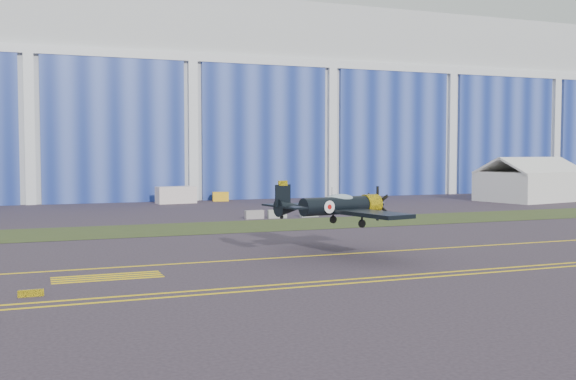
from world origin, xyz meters
name	(u,v)px	position (x,y,z in m)	size (l,w,h in m)	color
ground	(338,243)	(0.00, 0.00, 0.00)	(260.00, 260.00, 0.00)	#382F39
grass_median	(276,225)	(0.00, 14.00, 0.02)	(260.00, 10.00, 0.02)	#475128
hangar	(164,107)	(0.00, 71.79, 14.96)	(220.00, 45.70, 30.00)	silver
taxiway_centreline	(369,252)	(0.00, -5.00, 0.01)	(200.00, 0.20, 0.02)	yellow
edge_line_near	(448,276)	(0.00, -14.50, 0.01)	(80.00, 0.20, 0.02)	yellow
edge_line_far	(438,273)	(0.00, -13.50, 0.01)	(80.00, 0.20, 0.02)	yellow
hold_short_ladder	(108,277)	(-18.00, -8.10, 0.01)	(6.00, 2.40, 0.02)	yellow
guard_board_left	(31,293)	(-22.00, -12.00, 0.17)	(1.20, 0.15, 0.35)	yellow
warbird	(335,206)	(-2.63, -5.08, 3.35)	(12.28, 13.86, 3.57)	black
tent	(530,179)	(45.10, 31.39, 3.17)	(15.42, 12.62, 6.34)	silver
shipping_container	(176,195)	(-3.44, 44.82, 1.15)	(5.31, 2.13, 2.30)	silver
tug	(221,197)	(3.37, 46.80, 0.65)	(2.24, 1.40, 1.30)	yellow
gse_box	(496,190)	(48.57, 43.23, 0.86)	(2.88, 1.53, 1.73)	tan
barrier_a	(254,215)	(-0.11, 20.46, 0.45)	(2.00, 0.60, 0.90)	gray
barrier_b	(277,214)	(2.39, 20.29, 0.45)	(2.00, 0.60, 0.90)	gray
barrier_c	(309,213)	(6.10, 20.37, 0.45)	(2.00, 0.60, 0.90)	gray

